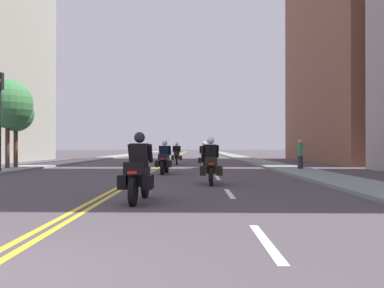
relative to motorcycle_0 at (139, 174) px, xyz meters
name	(u,v)px	position (x,y,z in m)	size (l,w,h in m)	color
ground_plane	(175,157)	(-1.02, 41.89, -0.67)	(264.00, 264.00, 0.00)	#463F44
sidewalk_left	(112,157)	(-8.68, 41.89, -0.61)	(2.14, 144.00, 0.12)	gray
sidewalk_right	(238,157)	(6.64, 41.89, -0.61)	(2.14, 144.00, 0.12)	gray
centreline_yellow_inner	(174,157)	(-1.14, 41.89, -0.67)	(0.12, 132.00, 0.01)	yellow
centreline_yellow_outer	(176,157)	(-0.90, 41.89, -0.67)	(0.12, 132.00, 0.01)	yellow
lane_dashes_white	(207,164)	(2.27, 22.89, -0.67)	(0.14, 56.40, 0.01)	silver
motorcycle_0	(139,174)	(0.00, 0.00, 0.00)	(0.78, 2.19, 1.65)	black
motorcycle_1	(211,165)	(1.87, 4.80, 0.00)	(0.77, 2.11, 1.65)	black
motorcycle_2	(164,160)	(-0.12, 10.34, -0.02)	(0.78, 2.23, 1.62)	black
motorcycle_3	(204,157)	(1.90, 15.76, -0.01)	(0.76, 2.14, 1.61)	black
motorcycle_4	(177,155)	(0.02, 20.90, 0.00)	(0.78, 2.16, 1.63)	black
traffic_light_near	(0,104)	(-8.01, 10.41, 2.67)	(0.28, 0.38, 4.85)	black
pedestrian_0	(300,155)	(6.99, 12.99, 0.20)	(0.25, 0.38, 1.68)	#252930
street_tree_0	(16,114)	(-9.02, 14.65, 2.50)	(2.05, 2.05, 4.23)	#513722
street_tree_1	(8,104)	(-9.18, 13.90, 3.02)	(2.75, 2.75, 5.09)	#4D3525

